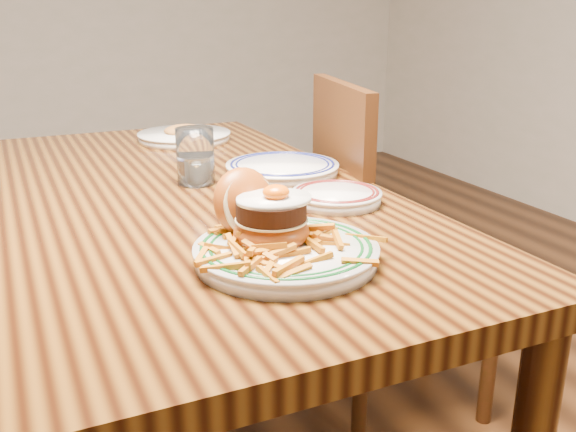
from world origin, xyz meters
name	(u,v)px	position (x,y,z in m)	size (l,w,h in m)	color
table	(186,227)	(0.00, 0.00, 0.66)	(0.85, 1.60, 0.75)	black
chair_right	(381,240)	(0.59, 0.07, 0.51)	(0.53, 0.53, 0.96)	#38190B
main_plate	(279,237)	(0.03, -0.47, 0.79)	(0.30, 0.32, 0.15)	silver
side_plate	(337,196)	(0.27, -0.23, 0.77)	(0.19, 0.19, 0.03)	silver
rear_plate	(282,168)	(0.26, 0.04, 0.77)	(0.28, 0.28, 0.03)	silver
water_glass	(196,160)	(0.04, 0.04, 0.81)	(0.09, 0.09, 0.13)	white
far_plate	(184,136)	(0.16, 0.54, 0.77)	(0.29, 0.29, 0.05)	silver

